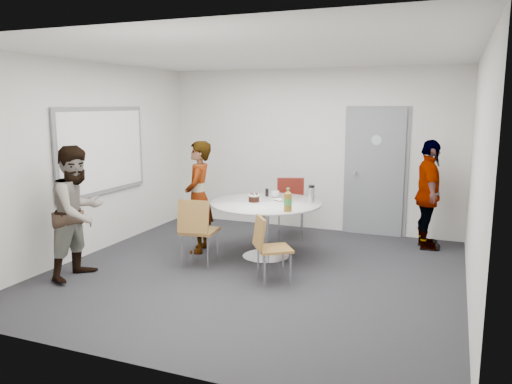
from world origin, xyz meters
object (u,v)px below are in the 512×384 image
at_px(table, 267,210).
at_px(chair_near_right, 268,243).
at_px(door, 376,172).
at_px(person_right, 428,195).
at_px(person_main, 199,197).
at_px(chair_far, 291,201).
at_px(person_left, 78,212).
at_px(whiteboard, 103,151).
at_px(chair_near_left, 197,226).

relative_size(table, chair_near_right, 1.87).
height_order(door, person_right, door).
bearing_deg(person_right, person_main, 103.22).
xyz_separation_m(door, chair_far, (-1.23, -0.65, -0.45)).
bearing_deg(person_left, table, -47.85).
bearing_deg(whiteboard, chair_near_left, -10.05).
bearing_deg(whiteboard, person_left, -65.96).
relative_size(person_left, person_right, 1.01).
distance_m(chair_near_left, person_left, 1.47).
xyz_separation_m(chair_near_left, chair_far, (0.65, 1.93, 0.02)).
bearing_deg(person_right, chair_near_left, 115.62).
height_order(person_main, person_left, person_left).
bearing_deg(door, chair_near_right, -106.45).
xyz_separation_m(chair_near_left, person_left, (-1.17, -0.85, 0.25)).
bearing_deg(table, person_right, 33.27).
bearing_deg(person_main, whiteboard, -91.99).
bearing_deg(whiteboard, person_main, 14.82).
bearing_deg(chair_near_left, person_left, -150.15).
distance_m(whiteboard, chair_far, 2.98).
relative_size(chair_near_left, person_right, 0.57).
bearing_deg(chair_far, person_main, 32.97).
distance_m(chair_near_left, chair_near_right, 1.08).
bearing_deg(chair_near_left, chair_near_right, -16.89).
relative_size(whiteboard, person_right, 1.18).
distance_m(whiteboard, chair_near_right, 2.94).
distance_m(door, table, 2.22).
bearing_deg(table, person_main, -176.47).
bearing_deg(table, person_left, -140.13).
relative_size(whiteboard, chair_far, 2.01).
distance_m(door, chair_near_left, 3.23).
bearing_deg(person_main, door, 114.31).
bearing_deg(whiteboard, chair_near_right, -10.38).
xyz_separation_m(whiteboard, person_right, (4.41, 1.75, -0.64)).
distance_m(chair_near_right, person_right, 2.82).
distance_m(chair_near_right, chair_far, 2.17).
bearing_deg(table, whiteboard, -169.96).
bearing_deg(chair_near_left, table, 39.61).
bearing_deg(person_right, person_left, 115.31).
distance_m(whiteboard, chair_near_left, 1.93).
xyz_separation_m(table, person_right, (2.02, 1.33, 0.12)).
distance_m(door, whiteboard, 4.25).
distance_m(table, chair_near_left, 1.02).
distance_m(chair_far, person_right, 2.09).
height_order(chair_far, person_left, person_left).
distance_m(door, chair_far, 1.46).
bearing_deg(table, door, 57.76).
xyz_separation_m(person_main, person_right, (3.05, 1.39, 0.00)).
height_order(chair_near_right, person_left, person_left).
xyz_separation_m(chair_near_left, person_main, (-0.32, 0.66, 0.24)).
bearing_deg(person_left, person_right, -51.13).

